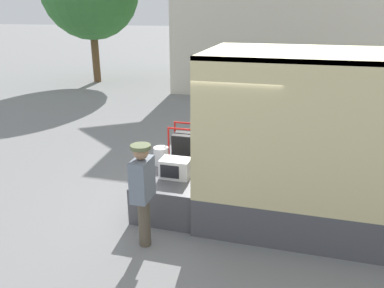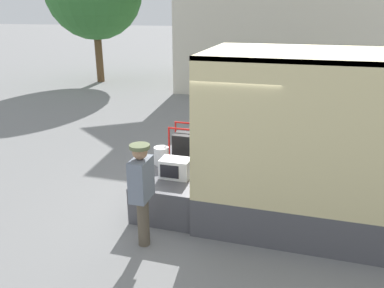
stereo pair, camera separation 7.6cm
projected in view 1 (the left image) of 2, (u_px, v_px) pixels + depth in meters
ground_plane at (208, 201)px, 7.09m from camera, size 160.00×160.00×0.00m
tailgate_deck at (180, 182)px, 7.12m from camera, size 1.10×2.28×0.65m
microwave at (176, 168)px, 6.52m from camera, size 0.52×0.36×0.34m
portable_generator at (187, 144)px, 7.45m from camera, size 0.64×0.44×0.64m
orange_bucket at (161, 156)px, 7.07m from camera, size 0.28×0.28×0.34m
worker_person at (143, 186)px, 5.45m from camera, size 0.29×0.44×1.64m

